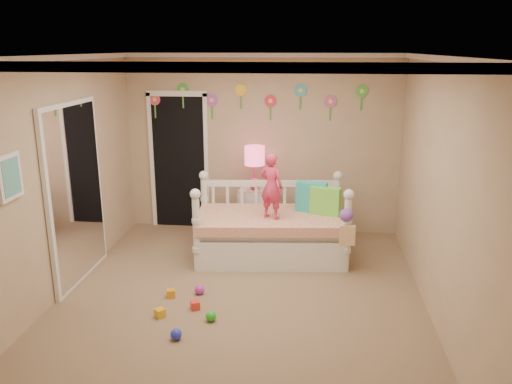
# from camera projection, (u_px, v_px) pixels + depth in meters

# --- Properties ---
(floor) EXTENTS (4.00, 4.50, 0.01)m
(floor) POSITION_uv_depth(u_px,v_px,m) (241.00, 297.00, 5.67)
(floor) COLOR #7F684C
(floor) RESTS_ON ground
(ceiling) EXTENTS (4.00, 4.50, 0.01)m
(ceiling) POSITION_uv_depth(u_px,v_px,m) (239.00, 55.00, 4.96)
(ceiling) COLOR white
(ceiling) RESTS_ON floor
(back_wall) EXTENTS (4.00, 0.01, 2.60)m
(back_wall) POSITION_uv_depth(u_px,v_px,m) (262.00, 145.00, 7.47)
(back_wall) COLOR tan
(back_wall) RESTS_ON floor
(left_wall) EXTENTS (0.01, 4.50, 2.60)m
(left_wall) POSITION_uv_depth(u_px,v_px,m) (58.00, 179.00, 5.53)
(left_wall) COLOR tan
(left_wall) RESTS_ON floor
(right_wall) EXTENTS (0.01, 4.50, 2.60)m
(right_wall) POSITION_uv_depth(u_px,v_px,m) (438.00, 190.00, 5.10)
(right_wall) COLOR tan
(right_wall) RESTS_ON floor
(crown_molding) EXTENTS (4.00, 4.50, 0.06)m
(crown_molding) POSITION_uv_depth(u_px,v_px,m) (239.00, 59.00, 4.97)
(crown_molding) COLOR white
(crown_molding) RESTS_ON ceiling
(daybed) EXTENTS (2.04, 1.24, 1.05)m
(daybed) POSITION_uv_depth(u_px,v_px,m) (271.00, 219.00, 6.64)
(daybed) COLOR white
(daybed) RESTS_ON floor
(pillow_turquoise) EXTENTS (0.42, 0.22, 0.40)m
(pillow_turquoise) POSITION_uv_depth(u_px,v_px,m) (311.00, 197.00, 6.69)
(pillow_turquoise) COLOR #22AA86
(pillow_turquoise) RESTS_ON daybed
(pillow_lime) EXTENTS (0.41, 0.25, 0.36)m
(pillow_lime) POSITION_uv_depth(u_px,v_px,m) (325.00, 201.00, 6.57)
(pillow_lime) COLOR #74E646
(pillow_lime) RESTS_ON daybed
(child) EXTENTS (0.36, 0.31, 0.84)m
(child) POSITION_uv_depth(u_px,v_px,m) (271.00, 186.00, 6.36)
(child) COLOR #E7345F
(child) RESTS_ON daybed
(nightstand) EXTENTS (0.46, 0.37, 0.71)m
(nightstand) POSITION_uv_depth(u_px,v_px,m) (255.00, 213.00, 7.41)
(nightstand) COLOR white
(nightstand) RESTS_ON floor
(table_lamp) EXTENTS (0.29, 0.29, 0.63)m
(table_lamp) POSITION_uv_depth(u_px,v_px,m) (255.00, 161.00, 7.19)
(table_lamp) COLOR #EA1F64
(table_lamp) RESTS_ON nightstand
(closet_doorway) EXTENTS (0.90, 0.04, 2.07)m
(closet_doorway) POSITION_uv_depth(u_px,v_px,m) (179.00, 161.00, 7.66)
(closet_doorway) COLOR black
(closet_doorway) RESTS_ON back_wall
(flower_decals) EXTENTS (3.40, 0.02, 0.50)m
(flower_decals) POSITION_uv_depth(u_px,v_px,m) (256.00, 101.00, 7.29)
(flower_decals) COLOR #B2668C
(flower_decals) RESTS_ON back_wall
(mirror_closet) EXTENTS (0.07, 1.30, 2.10)m
(mirror_closet) POSITION_uv_depth(u_px,v_px,m) (76.00, 194.00, 5.88)
(mirror_closet) COLOR white
(mirror_closet) RESTS_ON left_wall
(wall_picture) EXTENTS (0.05, 0.34, 0.42)m
(wall_picture) POSITION_uv_depth(u_px,v_px,m) (10.00, 177.00, 4.60)
(wall_picture) COLOR white
(wall_picture) RESTS_ON left_wall
(hanging_bag) EXTENTS (0.20, 0.16, 0.36)m
(hanging_bag) POSITION_uv_depth(u_px,v_px,m) (346.00, 228.00, 5.96)
(hanging_bag) COLOR beige
(hanging_bag) RESTS_ON daybed
(toy_scatter) EXTENTS (1.14, 1.48, 0.11)m
(toy_scatter) POSITION_uv_depth(u_px,v_px,m) (187.00, 306.00, 5.36)
(toy_scatter) COLOR #996666
(toy_scatter) RESTS_ON floor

